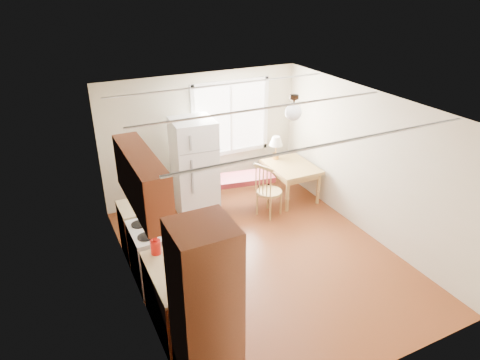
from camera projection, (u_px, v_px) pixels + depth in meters
room_shell at (265, 188)px, 6.38m from camera, size 4.60×5.60×2.62m
kitchen_run at (169, 265)px, 5.37m from camera, size 0.65×3.40×2.20m
window_unit at (231, 118)px, 8.49m from camera, size 1.64×0.05×1.51m
pendant_light at (293, 111)px, 6.55m from camera, size 0.26×0.26×0.40m
refrigerator at (194, 167)px, 7.90m from camera, size 0.81×0.81×1.83m
bench at (238, 180)px, 8.23m from camera, size 1.43×0.73×0.63m
dining_table at (290, 169)px, 8.55m from camera, size 0.86×1.14×0.71m
chair at (266, 187)px, 7.82m from camera, size 0.52×0.51×1.06m
table_lamp at (276, 143)px, 8.64m from camera, size 0.28×0.28×0.48m
coffee_maker at (185, 284)px, 4.74m from camera, size 0.24×0.29×0.39m
kettle at (156, 246)px, 5.45m from camera, size 0.13×0.13×0.26m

